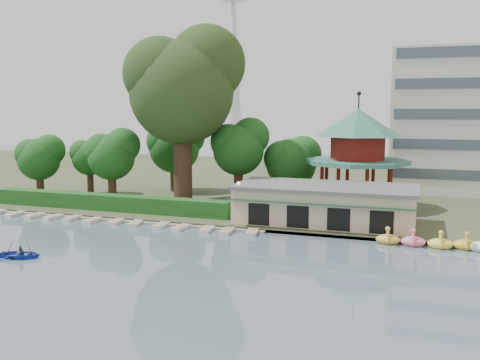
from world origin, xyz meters
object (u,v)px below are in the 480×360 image
at_px(dock, 117,220).
at_px(rowboat_with_passengers, 20,252).
at_px(big_tree, 184,83).
at_px(pavilion, 357,148).
at_px(boathouse, 325,204).

distance_m(dock, rowboat_with_passengers, 15.22).
bearing_deg(rowboat_with_passengers, big_tree, 83.72).
height_order(dock, big_tree, big_tree).
relative_size(pavilion, rowboat_with_passengers, 2.41).
xyz_separation_m(dock, pavilion, (24.00, 14.80, 7.36)).
height_order(boathouse, pavilion, pavilion).
distance_m(dock, pavilion, 29.14).
xyz_separation_m(boathouse, big_tree, (-18.83, 6.23, 12.87)).
bearing_deg(rowboat_with_passengers, boathouse, 42.64).
bearing_deg(rowboat_with_passengers, pavilion, 51.69).
bearing_deg(dock, pavilion, 31.66).
relative_size(dock, rowboat_with_passengers, 6.07).
distance_m(pavilion, rowboat_with_passengers, 38.88).
bearing_deg(boathouse, pavilion, 78.72).
xyz_separation_m(boathouse, pavilion, (2.00, 10.03, 5.11)).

